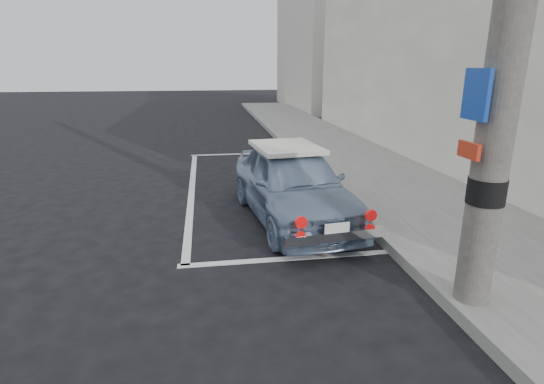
# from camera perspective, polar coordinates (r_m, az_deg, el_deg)

# --- Properties ---
(ground) EXTENTS (80.00, 80.00, 0.00)m
(ground) POSITION_cam_1_polar(r_m,az_deg,el_deg) (6.05, -2.79, -7.23)
(ground) COLOR black
(ground) RESTS_ON ground
(sidewalk) EXTENTS (2.80, 40.00, 0.15)m
(sidewalk) POSITION_cam_1_polar(r_m,az_deg,el_deg) (8.73, 17.04, 0.12)
(sidewalk) COLOR slate
(sidewalk) RESTS_ON ground
(shop_building) EXTENTS (3.50, 18.00, 7.00)m
(shop_building) POSITION_cam_1_polar(r_m,az_deg,el_deg) (11.79, 28.75, 19.79)
(shop_building) COLOR beige
(shop_building) RESTS_ON ground
(building_far) EXTENTS (3.50, 10.00, 8.00)m
(building_far) POSITION_cam_1_polar(r_m,az_deg,el_deg) (26.47, 6.61, 19.89)
(building_far) COLOR beige
(building_far) RESTS_ON ground
(pline_rear) EXTENTS (3.00, 0.12, 0.01)m
(pline_rear) POSITION_cam_1_polar(r_m,az_deg,el_deg) (5.67, 2.86, -8.89)
(pline_rear) COLOR silver
(pline_rear) RESTS_ON ground
(pline_front) EXTENTS (3.00, 0.12, 0.01)m
(pline_front) POSITION_cam_1_polar(r_m,az_deg,el_deg) (12.30, -3.79, 5.14)
(pline_front) COLOR silver
(pline_front) RESTS_ON ground
(pline_side) EXTENTS (0.12, 7.00, 0.01)m
(pline_side) POSITION_cam_1_polar(r_m,az_deg,el_deg) (8.85, -10.73, 0.33)
(pline_side) COLOR silver
(pline_side) RESTS_ON ground
(retro_coupe) EXTENTS (1.83, 3.70, 1.21)m
(retro_coupe) POSITION_cam_1_polar(r_m,az_deg,el_deg) (6.89, 2.80, 1.19)
(retro_coupe) COLOR #728AA7
(retro_coupe) RESTS_ON ground
(cat) EXTENTS (0.32, 0.45, 0.25)m
(cat) POSITION_cam_1_polar(r_m,az_deg,el_deg) (5.73, 6.68, -7.46)
(cat) COLOR #65574D
(cat) RESTS_ON ground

